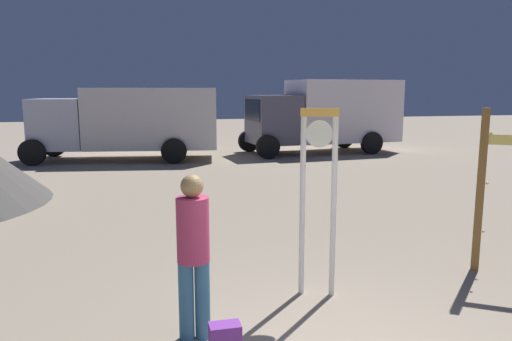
% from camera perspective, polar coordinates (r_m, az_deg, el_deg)
% --- Properties ---
extents(standing_clock, '(0.46, 0.25, 2.35)m').
position_cam_1_polar(standing_clock, '(6.04, 7.30, -1.79)').
color(standing_clock, white).
rests_on(standing_clock, ground_plane).
extents(arrow_sign, '(0.92, 0.69, 2.32)m').
position_cam_1_polar(arrow_sign, '(7.53, 27.35, 0.18)').
color(arrow_sign, brown).
rests_on(arrow_sign, ground_plane).
extents(person_near_clock, '(0.33, 0.33, 1.74)m').
position_cam_1_polar(person_near_clock, '(5.05, -7.35, -9.09)').
color(person_near_clock, teal).
rests_on(person_near_clock, ground_plane).
extents(box_truck_near, '(7.08, 3.43, 2.65)m').
position_cam_1_polar(box_truck_near, '(18.71, -14.42, 5.75)').
color(box_truck_near, silver).
rests_on(box_truck_near, ground_plane).
extents(box_truck_far, '(6.62, 3.05, 2.98)m').
position_cam_1_polar(box_truck_far, '(20.59, 8.35, 6.64)').
color(box_truck_far, white).
rests_on(box_truck_far, ground_plane).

